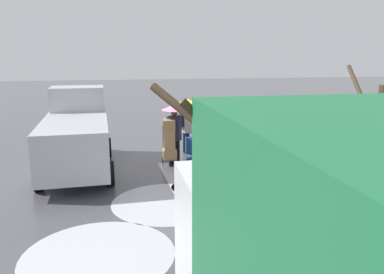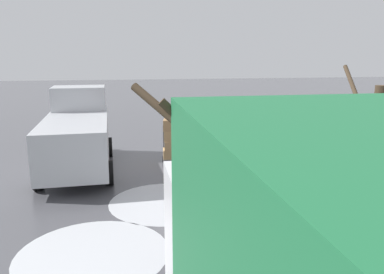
{
  "view_description": "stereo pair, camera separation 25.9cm",
  "coord_description": "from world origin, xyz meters",
  "px_view_note": "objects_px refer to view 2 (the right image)",
  "views": [
    {
      "loc": [
        2.33,
        13.05,
        3.76
      ],
      "look_at": [
        -0.03,
        0.87,
        1.05
      ],
      "focal_mm": 35.74,
      "sensor_mm": 36.0,
      "label": 1
    },
    {
      "loc": [
        2.07,
        13.09,
        3.76
      ],
      "look_at": [
        -0.03,
        0.87,
        1.05
      ],
      "focal_mm": 35.74,
      "sensor_mm": 36.0,
      "label": 2
    }
  ],
  "objects_px": {
    "cargo_van_parked_right": "(77,134)",
    "pedestrian_far_side": "(198,124)",
    "hand_dolly_boxes": "(170,140)",
    "bare_tree_near": "(375,158)",
    "pedestrian_white_side": "(187,113)",
    "pedestrian_black_side": "(221,116)",
    "pedestrian_pink_side": "(176,119)",
    "bare_tree_far": "(200,241)",
    "shopping_cart_vendor": "(197,147)"
  },
  "relations": [
    {
      "from": "cargo_van_parked_right",
      "to": "bare_tree_far",
      "type": "distance_m",
      "value": 9.35
    },
    {
      "from": "pedestrian_white_side",
      "to": "pedestrian_far_side",
      "type": "height_order",
      "value": "same"
    },
    {
      "from": "pedestrian_black_side",
      "to": "bare_tree_near",
      "type": "distance_m",
      "value": 6.91
    },
    {
      "from": "pedestrian_far_side",
      "to": "bare_tree_near",
      "type": "bearing_deg",
      "value": 115.8
    },
    {
      "from": "pedestrian_white_side",
      "to": "cargo_van_parked_right",
      "type": "bearing_deg",
      "value": 19.69
    },
    {
      "from": "bare_tree_near",
      "to": "bare_tree_far",
      "type": "relative_size",
      "value": 1.02
    },
    {
      "from": "hand_dolly_boxes",
      "to": "bare_tree_near",
      "type": "height_order",
      "value": "bare_tree_near"
    },
    {
      "from": "shopping_cart_vendor",
      "to": "pedestrian_far_side",
      "type": "height_order",
      "value": "pedestrian_far_side"
    },
    {
      "from": "hand_dolly_boxes",
      "to": "pedestrian_far_side",
      "type": "height_order",
      "value": "pedestrian_far_side"
    },
    {
      "from": "pedestrian_white_side",
      "to": "shopping_cart_vendor",
      "type": "bearing_deg",
      "value": 94.27
    },
    {
      "from": "shopping_cart_vendor",
      "to": "bare_tree_far",
      "type": "relative_size",
      "value": 0.3
    },
    {
      "from": "hand_dolly_boxes",
      "to": "pedestrian_pink_side",
      "type": "xyz_separation_m",
      "value": [
        -0.24,
        -0.11,
        0.73
      ]
    },
    {
      "from": "pedestrian_black_side",
      "to": "pedestrian_far_side",
      "type": "distance_m",
      "value": 1.92
    },
    {
      "from": "pedestrian_pink_side",
      "to": "pedestrian_black_side",
      "type": "bearing_deg",
      "value": -167.07
    },
    {
      "from": "shopping_cart_vendor",
      "to": "bare_tree_near",
      "type": "height_order",
      "value": "bare_tree_near"
    },
    {
      "from": "shopping_cart_vendor",
      "to": "pedestrian_black_side",
      "type": "height_order",
      "value": "pedestrian_black_side"
    },
    {
      "from": "cargo_van_parked_right",
      "to": "shopping_cart_vendor",
      "type": "distance_m",
      "value": 4.04
    },
    {
      "from": "cargo_van_parked_right",
      "to": "shopping_cart_vendor",
      "type": "bearing_deg",
      "value": 179.82
    },
    {
      "from": "cargo_van_parked_right",
      "to": "pedestrian_black_side",
      "type": "distance_m",
      "value": 4.99
    },
    {
      "from": "shopping_cart_vendor",
      "to": "hand_dolly_boxes",
      "type": "relative_size",
      "value": 0.66
    },
    {
      "from": "pedestrian_white_side",
      "to": "pedestrian_far_side",
      "type": "relative_size",
      "value": 1.0
    },
    {
      "from": "cargo_van_parked_right",
      "to": "pedestrian_pink_side",
      "type": "distance_m",
      "value": 3.31
    },
    {
      "from": "cargo_van_parked_right",
      "to": "pedestrian_far_side",
      "type": "relative_size",
      "value": 2.52
    },
    {
      "from": "cargo_van_parked_right",
      "to": "pedestrian_pink_side",
      "type": "height_order",
      "value": "cargo_van_parked_right"
    },
    {
      "from": "pedestrian_white_side",
      "to": "pedestrian_far_side",
      "type": "distance_m",
      "value": 2.48
    },
    {
      "from": "pedestrian_white_side",
      "to": "bare_tree_near",
      "type": "distance_m",
      "value": 8.07
    },
    {
      "from": "shopping_cart_vendor",
      "to": "bare_tree_near",
      "type": "relative_size",
      "value": 0.29
    },
    {
      "from": "pedestrian_white_side",
      "to": "hand_dolly_boxes",
      "type": "bearing_deg",
      "value": 59.2
    },
    {
      "from": "shopping_cart_vendor",
      "to": "pedestrian_black_side",
      "type": "xyz_separation_m",
      "value": [
        -0.96,
        -0.48,
        1.0
      ]
    },
    {
      "from": "pedestrian_far_side",
      "to": "bare_tree_near",
      "type": "relative_size",
      "value": 0.61
    },
    {
      "from": "bare_tree_far",
      "to": "pedestrian_white_side",
      "type": "bearing_deg",
      "value": -98.35
    },
    {
      "from": "cargo_van_parked_right",
      "to": "pedestrian_pink_side",
      "type": "bearing_deg",
      "value": -178.5
    },
    {
      "from": "pedestrian_black_side",
      "to": "bare_tree_far",
      "type": "height_order",
      "value": "bare_tree_far"
    },
    {
      "from": "pedestrian_black_side",
      "to": "hand_dolly_boxes",
      "type": "bearing_deg",
      "value": 14.36
    },
    {
      "from": "hand_dolly_boxes",
      "to": "pedestrian_pink_side",
      "type": "height_order",
      "value": "pedestrian_pink_side"
    },
    {
      "from": "cargo_van_parked_right",
      "to": "bare_tree_near",
      "type": "height_order",
      "value": "bare_tree_near"
    },
    {
      "from": "cargo_van_parked_right",
      "to": "hand_dolly_boxes",
      "type": "height_order",
      "value": "cargo_van_parked_right"
    },
    {
      "from": "shopping_cart_vendor",
      "to": "pedestrian_pink_side",
      "type": "bearing_deg",
      "value": -7.94
    },
    {
      "from": "bare_tree_far",
      "to": "bare_tree_near",
      "type": "bearing_deg",
      "value": -145.59
    },
    {
      "from": "pedestrian_far_side",
      "to": "bare_tree_near",
      "type": "xyz_separation_m",
      "value": [
        -2.51,
        5.2,
        0.19
      ]
    },
    {
      "from": "pedestrian_white_side",
      "to": "bare_tree_near",
      "type": "relative_size",
      "value": 0.61
    },
    {
      "from": "pedestrian_black_side",
      "to": "bare_tree_far",
      "type": "xyz_separation_m",
      "value": [
        2.6,
        9.49,
        0.22
      ]
    },
    {
      "from": "pedestrian_white_side",
      "to": "pedestrian_far_side",
      "type": "bearing_deg",
      "value": 88.87
    },
    {
      "from": "pedestrian_black_side",
      "to": "bare_tree_far",
      "type": "bearing_deg",
      "value": 74.71
    },
    {
      "from": "pedestrian_white_side",
      "to": "pedestrian_far_side",
      "type": "xyz_separation_m",
      "value": [
        0.05,
        2.48,
        0.01
      ]
    },
    {
      "from": "cargo_van_parked_right",
      "to": "shopping_cart_vendor",
      "type": "height_order",
      "value": "cargo_van_parked_right"
    },
    {
      "from": "cargo_van_parked_right",
      "to": "pedestrian_black_side",
      "type": "bearing_deg",
      "value": -174.59
    },
    {
      "from": "pedestrian_black_side",
      "to": "pedestrian_white_side",
      "type": "height_order",
      "value": "same"
    },
    {
      "from": "hand_dolly_boxes",
      "to": "pedestrian_black_side",
      "type": "bearing_deg",
      "value": -165.64
    },
    {
      "from": "cargo_van_parked_right",
      "to": "pedestrian_white_side",
      "type": "distance_m",
      "value": 4.15
    }
  ]
}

